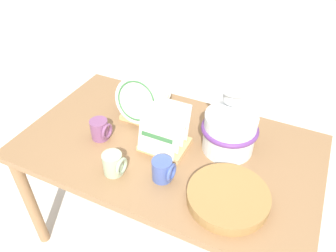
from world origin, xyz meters
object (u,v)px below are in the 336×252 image
at_px(mug_sage_glaze, 114,164).
at_px(ceramic_vase, 231,124).
at_px(dish_rack_round_plates, 143,100).
at_px(mug_cobalt_glaze, 163,170).
at_px(wicker_charger_stack, 228,197).
at_px(mug_plum_glaze, 100,130).
at_px(dish_rack_square_plates, 165,135).

bearing_deg(mug_sage_glaze, ceramic_vase, 42.50).
xyz_separation_m(dish_rack_round_plates, mug_cobalt_glaze, (0.27, -0.33, -0.06)).
height_order(dish_rack_round_plates, mug_sage_glaze, dish_rack_round_plates).
xyz_separation_m(wicker_charger_stack, mug_sage_glaze, (-0.46, -0.06, 0.03)).
relative_size(dish_rack_round_plates, mug_sage_glaze, 2.57).
xyz_separation_m(wicker_charger_stack, mug_plum_glaze, (-0.64, 0.10, 0.03)).
relative_size(dish_rack_square_plates, wicker_charger_stack, 0.65).
xyz_separation_m(dish_rack_square_plates, mug_plum_glaze, (-0.29, -0.07, -0.01)).
xyz_separation_m(dish_rack_round_plates, wicker_charger_stack, (0.54, -0.32, -0.08)).
xyz_separation_m(dish_rack_round_plates, dish_rack_square_plates, (0.19, -0.15, -0.04)).
distance_m(dish_rack_round_plates, wicker_charger_stack, 0.63).
height_order(dish_rack_round_plates, wicker_charger_stack, dish_rack_round_plates).
bearing_deg(dish_rack_square_plates, ceramic_vase, 22.71).
relative_size(dish_rack_square_plates, mug_sage_glaze, 2.10).
xyz_separation_m(ceramic_vase, mug_sage_glaze, (-0.37, -0.34, -0.09)).
xyz_separation_m(mug_sage_glaze, mug_plum_glaze, (-0.18, 0.16, 0.00)).
distance_m(ceramic_vase, dish_rack_square_plates, 0.29).
relative_size(wicker_charger_stack, mug_sage_glaze, 3.24).
bearing_deg(mug_sage_glaze, mug_plum_glaze, 137.86).
xyz_separation_m(ceramic_vase, dish_rack_square_plates, (-0.26, -0.11, -0.08)).
relative_size(mug_plum_glaze, mug_cobalt_glaze, 1.00).
bearing_deg(mug_plum_glaze, mug_sage_glaze, -42.14).
bearing_deg(ceramic_vase, dish_rack_round_plates, 174.56).
xyz_separation_m(ceramic_vase, mug_plum_glaze, (-0.55, -0.18, -0.09)).
bearing_deg(mug_cobalt_glaze, dish_rack_round_plates, 129.36).
relative_size(ceramic_vase, dish_rack_square_plates, 1.64).
relative_size(dish_rack_round_plates, mug_plum_glaze, 2.57).
height_order(wicker_charger_stack, mug_plum_glaze, mug_plum_glaze).
bearing_deg(ceramic_vase, dish_rack_square_plates, -157.29).
height_order(wicker_charger_stack, mug_cobalt_glaze, mug_cobalt_glaze).
xyz_separation_m(mug_sage_glaze, mug_cobalt_glaze, (0.19, 0.06, 0.00)).
bearing_deg(mug_plum_glaze, dish_rack_round_plates, 65.70).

